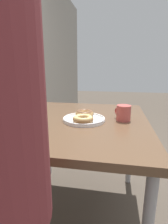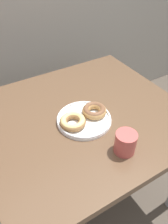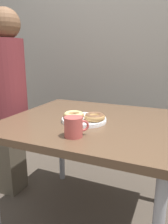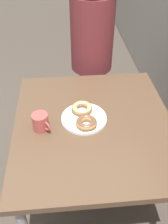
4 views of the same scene
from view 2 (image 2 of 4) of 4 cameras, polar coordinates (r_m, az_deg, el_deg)
The scene contains 4 objects.
ground_plane at distance 1.66m, azimuth 4.53°, elevation -25.60°, with size 14.00×14.00×0.00m, color #4C4238.
dining_table at distance 1.21m, azimuth -0.22°, elevation -3.03°, with size 1.05×0.95×0.77m.
donut_plate at distance 1.09m, azimuth -0.05°, elevation -1.42°, with size 0.31×0.27×0.05m.
coffee_mug at distance 0.95m, azimuth 10.78°, elevation -7.74°, with size 0.11×0.11×0.10m.
Camera 2 is at (-0.44, -0.51, 1.52)m, focal length 35.00 mm.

